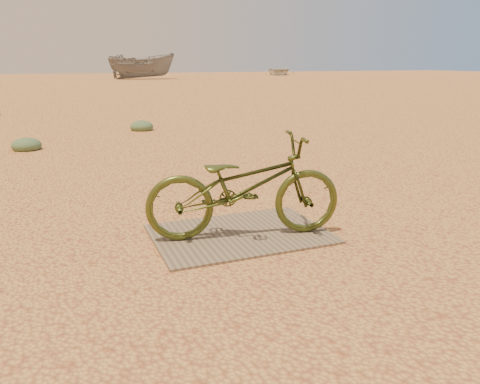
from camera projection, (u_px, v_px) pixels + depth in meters
name	position (u px, v px, depth m)	size (l,w,h in m)	color
ground	(171.00, 224.00, 4.63)	(120.00, 120.00, 0.00)	#DFA459
plywood_board	(240.00, 234.00, 4.32)	(1.58, 1.09, 0.02)	#76654E
bicycle	(244.00, 187.00, 4.13)	(0.61, 1.74, 0.92)	#3D481A
boat_mid_right	(142.00, 66.00, 40.67)	(2.14, 5.68, 2.20)	slate
boat_far_right	(278.00, 70.00, 52.59)	(3.61, 5.05, 1.05)	beige
kale_a	(27.00, 150.00, 8.47)	(0.52, 0.52, 0.28)	#5B7752
kale_b	(142.00, 130.00, 10.85)	(0.53, 0.53, 0.29)	#5B7752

